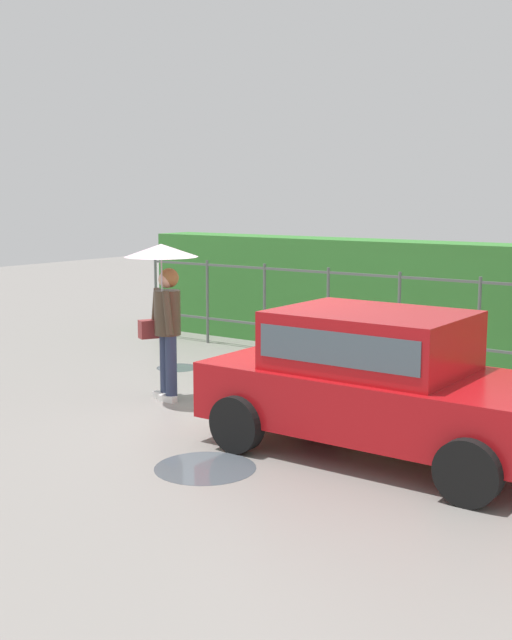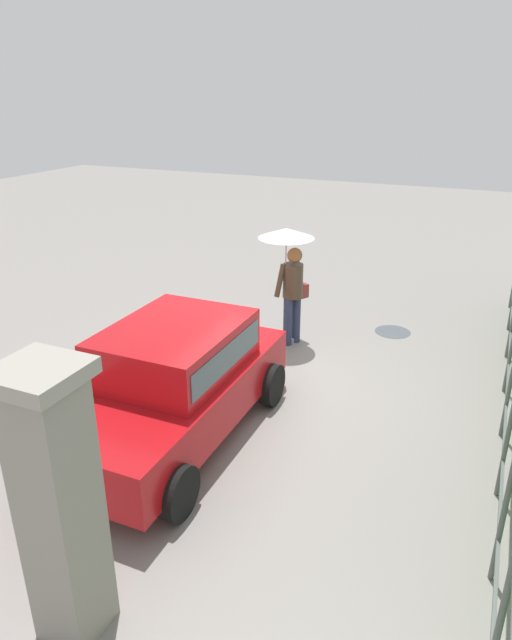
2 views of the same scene
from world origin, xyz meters
TOP-DOWN VIEW (x-y plane):
  - ground_plane at (0.00, 0.00)m, footprint 40.00×40.00m
  - car at (1.58, -0.62)m, footprint 3.75×1.87m
  - pedestrian at (-1.66, -0.30)m, footprint 0.93×0.93m
  - fence_section at (-0.07, 3.24)m, footprint 10.10×0.05m
  - hedge_row at (-0.07, 4.33)m, footprint 11.05×0.90m
  - puddle_near at (0.43, -2.04)m, footprint 1.01×1.01m
  - puddle_far at (-2.86, 1.30)m, footprint 0.65×0.65m

SIDE VIEW (x-z plane):
  - ground_plane at x=0.00m, z-range 0.00..0.00m
  - puddle_near at x=0.43m, z-range 0.00..0.00m
  - puddle_far at x=-2.86m, z-range 0.00..0.00m
  - car at x=1.58m, z-range 0.06..1.54m
  - fence_section at x=-0.07m, z-range 0.08..1.58m
  - hedge_row at x=-0.07m, z-range 0.00..1.90m
  - pedestrian at x=-1.66m, z-range 0.43..2.48m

